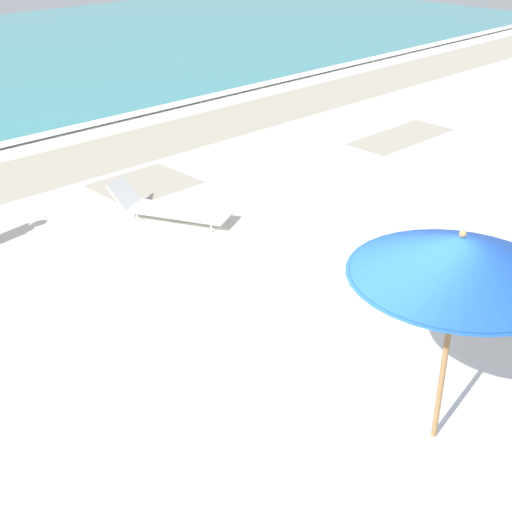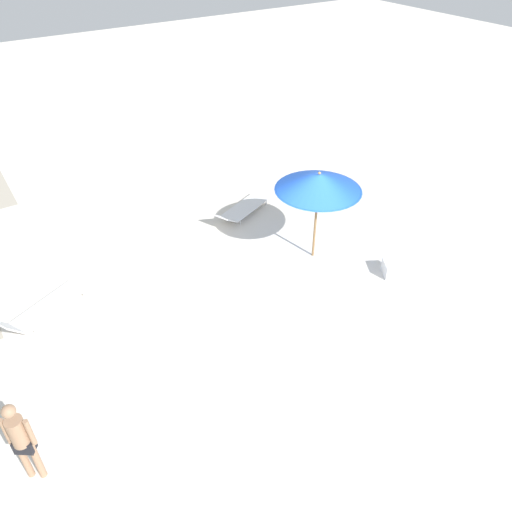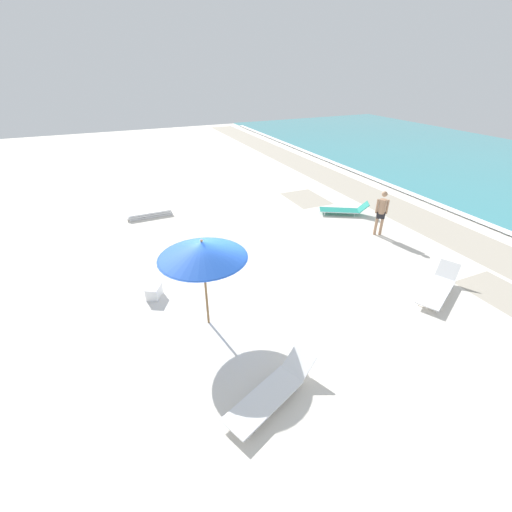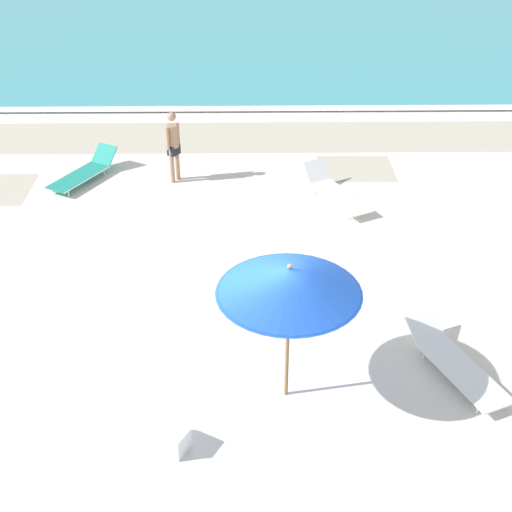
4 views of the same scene
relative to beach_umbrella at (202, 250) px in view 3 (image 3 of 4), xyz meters
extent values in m
cube|color=silver|center=(-0.96, 1.00, -2.22)|extent=(60.00, 60.00, 0.16)
cube|color=#AFA492|center=(-0.96, 10.30, -2.14)|extent=(57.00, 2.20, 0.00)
cube|color=#AFA492|center=(-7.01, 7.16, -2.14)|extent=(2.38, 1.69, 0.00)
cube|color=#AFA492|center=(2.18, 8.21, -2.14)|extent=(1.89, 1.57, 0.00)
cube|color=white|center=(-0.96, 12.37, -2.08)|extent=(56.00, 0.44, 0.01)
cylinder|color=olive|center=(0.00, 0.00, -1.07)|extent=(0.06, 0.06, 2.15)
cone|color=blue|center=(0.00, 0.00, 0.01)|extent=(2.11, 2.11, 0.41)
cylinder|color=#163D95|center=(0.00, 0.00, -0.18)|extent=(2.05, 2.05, 0.01)
sphere|color=olive|center=(0.00, 0.00, 0.24)|extent=(0.07, 0.07, 0.07)
cube|color=white|center=(-7.90, -0.26, -2.08)|extent=(0.64, 1.81, 0.03)
cube|color=silver|center=(-7.90, -0.26, -2.11)|extent=(0.65, 1.85, 0.04)
cube|color=white|center=(-7.89, -0.35, -2.00)|extent=(0.64, 1.81, 0.03)
cube|color=silver|center=(-7.89, -0.35, -2.03)|extent=(0.65, 1.85, 0.04)
cube|color=white|center=(-7.89, -0.29, -1.91)|extent=(0.64, 1.81, 0.03)
cube|color=silver|center=(-7.89, -0.29, -1.94)|extent=(0.65, 1.85, 0.04)
cube|color=white|center=(1.57, 6.30, -1.96)|extent=(1.35, 1.89, 0.03)
cylinder|color=silver|center=(1.30, 6.17, -1.96)|extent=(0.84, 1.64, 0.03)
cylinder|color=silver|center=(1.83, 6.44, -1.96)|extent=(0.84, 1.64, 0.03)
cube|color=white|center=(1.08, 7.27, -1.75)|extent=(0.68, 0.59, 0.45)
cylinder|color=silver|center=(1.66, 5.55, -2.06)|extent=(0.03, 0.03, 0.16)
cylinder|color=silver|center=(2.11, 5.78, -2.06)|extent=(0.03, 0.03, 0.16)
cylinder|color=silver|center=(1.02, 6.82, -2.06)|extent=(0.03, 0.03, 0.16)
cylinder|color=silver|center=(1.47, 7.05, -2.06)|extent=(0.03, 0.03, 0.16)
cube|color=#1E8475|center=(-4.71, 7.46, -1.96)|extent=(1.35, 1.75, 0.03)
cylinder|color=silver|center=(-4.97, 7.61, -1.96)|extent=(0.85, 1.47, 0.03)
cylinder|color=silver|center=(-4.45, 7.31, -1.96)|extent=(0.85, 1.47, 0.03)
cube|color=#1E8475|center=(-4.20, 8.36, -1.77)|extent=(0.70, 0.64, 0.41)
cylinder|color=silver|center=(-5.25, 7.02, -2.06)|extent=(0.03, 0.03, 0.16)
cylinder|color=silver|center=(-4.81, 6.77, -2.06)|extent=(0.03, 0.03, 0.16)
cylinder|color=silver|center=(-4.61, 8.15, -2.06)|extent=(0.03, 0.03, 0.16)
cylinder|color=silver|center=(-4.16, 7.90, -2.06)|extent=(0.03, 0.03, 0.16)
cube|color=white|center=(2.84, 0.26, -1.96)|extent=(1.24, 1.86, 0.03)
cylinder|color=silver|center=(2.57, 0.15, -1.96)|extent=(0.71, 1.64, 0.03)
cylinder|color=silver|center=(3.12, 0.38, -1.96)|extent=(0.71, 1.64, 0.03)
cube|color=white|center=(2.41, 1.29, -1.81)|extent=(0.71, 0.66, 0.34)
cylinder|color=silver|center=(2.88, -0.47, -2.06)|extent=(0.03, 0.03, 0.16)
cylinder|color=silver|center=(3.35, -0.27, -2.06)|extent=(0.03, 0.03, 0.16)
cylinder|color=silver|center=(2.34, 0.80, -2.06)|extent=(0.03, 0.03, 0.16)
cylinder|color=silver|center=(2.81, 1.00, -2.06)|extent=(0.03, 0.03, 0.16)
cylinder|color=#A37A5B|center=(-2.41, 7.51, -1.69)|extent=(0.11, 0.11, 0.90)
cylinder|color=#A37A5B|center=(-2.29, 7.67, -1.69)|extent=(0.11, 0.11, 0.90)
cube|color=black|center=(-2.35, 7.59, -1.32)|extent=(0.32, 0.35, 0.24)
cylinder|color=#A37A5B|center=(-2.35, 7.59, -0.96)|extent=(0.27, 0.27, 0.55)
cylinder|color=#A37A5B|center=(-2.46, 7.44, -0.97)|extent=(0.08, 0.08, 0.55)
cylinder|color=#A37A5B|center=(-2.24, 7.74, -0.97)|extent=(0.08, 0.08, 0.55)
sphere|color=#A37A5B|center=(-2.35, 7.59, -0.48)|extent=(0.21, 0.21, 0.21)
cube|color=white|center=(-1.70, -1.10, -1.98)|extent=(0.59, 0.53, 0.32)
cube|color=white|center=(-1.70, -1.10, -1.79)|extent=(0.61, 0.55, 0.05)
camera|label=1|loc=(-5.49, -2.94, 3.03)|focal=50.00mm
camera|label=2|loc=(-8.06, 7.05, 5.57)|focal=35.00mm
camera|label=3|loc=(6.81, -1.66, 3.76)|focal=24.00mm
camera|label=4|loc=(-0.58, -8.29, 5.64)|focal=50.00mm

